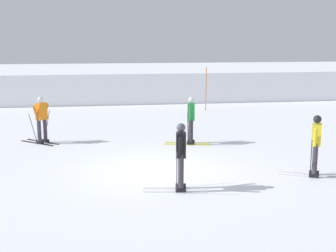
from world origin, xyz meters
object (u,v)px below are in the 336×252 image
skier_orange (41,118)px  skier_black (181,155)px  trail_marker_pole (206,89)px  skier_yellow (315,144)px  skier_green (191,119)px

skier_orange → skier_black: bearing=-56.2°
skier_orange → skier_black: same height
skier_orange → trail_marker_pole: trail_marker_pole is taller
skier_black → skier_yellow: bearing=9.0°
skier_orange → skier_green: 5.38m
skier_orange → skier_yellow: 9.50m
skier_yellow → skier_green: (-2.55, 4.41, 0.00)m
skier_green → trail_marker_pole: bearing=72.7°
skier_yellow → skier_orange: bearing=145.6°
trail_marker_pole → skier_black: bearing=-106.2°
skier_yellow → skier_black: size_ratio=1.00×
skier_green → trail_marker_pole: (2.40, 7.69, 0.23)m
skier_orange → skier_green: size_ratio=1.00×
skier_black → skier_green: size_ratio=1.00×
skier_yellow → skier_green: same height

